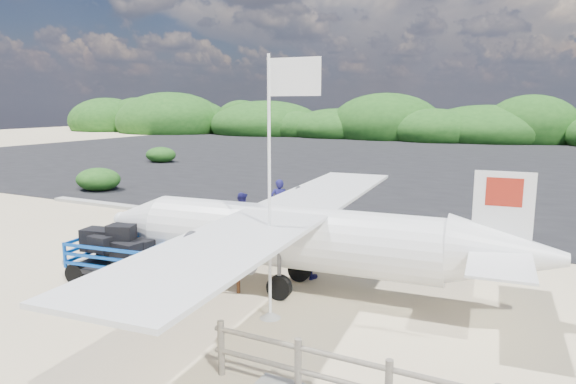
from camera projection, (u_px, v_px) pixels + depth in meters
name	position (u px, v px, depth m)	size (l,w,h in m)	color
ground	(234.00, 269.00, 14.80)	(160.00, 160.00, 0.00)	beige
asphalt_apron	(439.00, 163.00, 41.10)	(90.00, 50.00, 0.04)	#B2B2B2
lagoon	(62.00, 225.00, 20.15)	(9.00, 7.00, 0.40)	#B2B2B2
vegetation_band	(479.00, 142.00, 63.01)	(124.00, 8.00, 4.40)	#B2B2B2
baggage_cart	(120.00, 282.00, 13.73)	(2.70, 1.54, 1.35)	#0C49BA
flagpole	(270.00, 318.00, 11.44)	(1.15, 0.48, 5.73)	white
signboard	(214.00, 292.00, 13.02)	(1.45, 0.14, 1.20)	#533017
crew_a	(279.00, 203.00, 19.85)	(0.67, 0.44, 1.84)	#171655
crew_b	(242.00, 215.00, 18.04)	(0.80, 0.62, 1.65)	#171655
crew_c	(309.00, 248.00, 13.85)	(1.02, 0.43, 1.75)	#171655
aircraft_large	(570.00, 182.00, 31.19)	(13.98, 13.98, 4.20)	#B2B2B2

